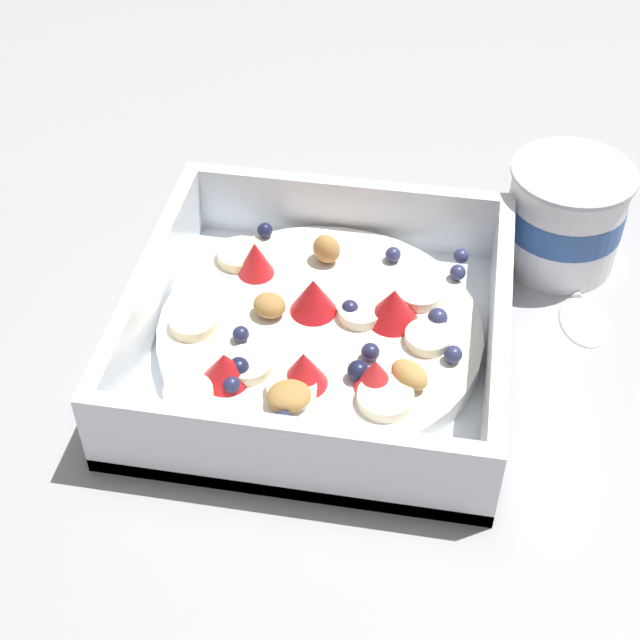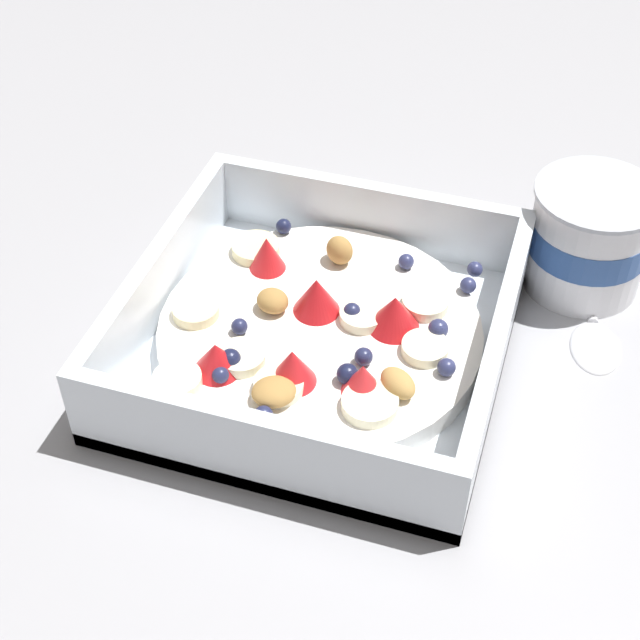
# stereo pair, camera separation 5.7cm
# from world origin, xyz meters

# --- Properties ---
(ground_plane) EXTENTS (2.40, 2.40, 0.00)m
(ground_plane) POSITION_xyz_m (0.00, 0.00, 0.00)
(ground_plane) COLOR #9E9EA3
(fruit_bowl) EXTENTS (0.22, 0.22, 0.06)m
(fruit_bowl) POSITION_xyz_m (0.01, -0.01, 0.02)
(fruit_bowl) COLOR white
(fruit_bowl) RESTS_ON ground
(spoon) EXTENTS (0.05, 0.17, 0.01)m
(spoon) POSITION_xyz_m (0.17, 0.07, 0.00)
(spoon) COLOR silver
(spoon) RESTS_ON ground
(yogurt_cup) EXTENTS (0.08, 0.08, 0.07)m
(yogurt_cup) POSITION_xyz_m (0.15, 0.11, 0.04)
(yogurt_cup) COLOR white
(yogurt_cup) RESTS_ON ground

